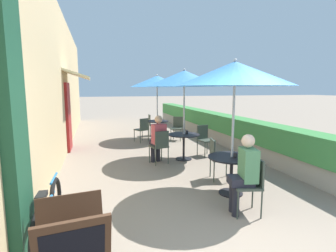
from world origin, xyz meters
name	(u,v)px	position (x,y,z in m)	size (l,w,h in m)	color
cafe_facade_wall	(63,83)	(-2.54, 6.97, 2.09)	(0.98, 14.22, 4.20)	#D6B784
planter_hedge	(211,124)	(2.75, 7.01, 0.54)	(0.60, 13.22, 1.01)	gray
patio_table_near	(232,166)	(0.77, 1.85, 0.53)	(0.86, 0.86, 0.70)	black
patio_umbrella_near	(235,74)	(0.77, 1.85, 2.18)	(2.04, 2.04, 2.44)	#B7B7BC
cafe_chair_near_left	(217,156)	(0.86, 2.61, 0.52)	(0.48, 0.48, 0.87)	#384238
cafe_chair_near_right	(251,181)	(0.68, 1.08, 0.52)	(0.48, 0.48, 0.87)	#384238
seated_patron_near_right	(245,171)	(0.57, 1.10, 0.69)	(0.46, 0.40, 1.25)	#23232D
coffee_cup_near	(236,155)	(0.81, 1.79, 0.75)	(0.07, 0.07, 0.09)	#232328
patio_table_mid	(184,140)	(0.70, 4.31, 0.53)	(0.86, 0.86, 0.70)	black
patio_umbrella_mid	(184,79)	(0.70, 4.31, 2.18)	(2.04, 2.04, 2.44)	#B7B7BC
cafe_chair_mid_left	(205,138)	(1.43, 4.57, 0.52)	(0.49, 0.49, 0.87)	#384238
cafe_chair_mid_right	(160,144)	(-0.02, 4.05, 0.52)	(0.49, 0.49, 0.87)	#384238
seated_patron_mid_right	(158,137)	(-0.05, 4.16, 0.69)	(0.41, 0.47, 1.25)	#23232D
coffee_cup_mid	(187,132)	(0.81, 4.35, 0.75)	(0.07, 0.07, 0.09)	#232328
patio_table_far	(157,125)	(0.69, 7.31, 0.53)	(0.86, 0.86, 0.70)	black
patio_umbrella_far	(157,81)	(0.69, 7.31, 2.18)	(2.04, 2.04, 2.44)	#B7B7BC
cafe_chair_far_left	(142,128)	(0.04, 6.89, 0.52)	(0.54, 0.54, 0.87)	#384238
cafe_chair_far_right	(177,126)	(1.37, 6.96, 0.52)	(0.55, 0.55, 0.87)	#384238
cafe_chair_far_back	(152,123)	(0.65, 8.09, 0.52)	(0.42, 0.42, 0.87)	#384238
coffee_cup_far	(157,119)	(0.71, 7.44, 0.75)	(0.07, 0.07, 0.09)	teal
bicycle_leaning	(49,217)	(-2.20, 1.06, 0.35)	(0.12, 1.68, 0.76)	black
menu_board	(73,249)	(-1.85, 0.17, 0.42)	(0.72, 0.70, 0.85)	#422819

